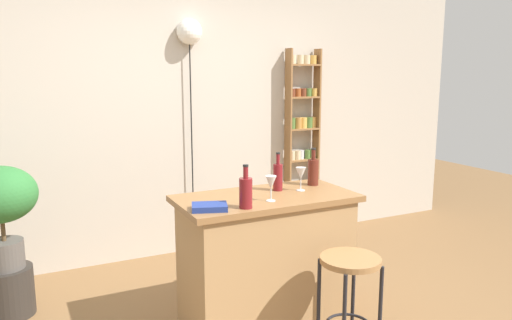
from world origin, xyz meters
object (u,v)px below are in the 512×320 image
at_px(spice_shelf, 302,142).
at_px(cookbook, 210,207).
at_px(plant_stool, 9,292).
at_px(bottle_sauce_amber, 278,176).
at_px(bottle_olive_oil, 246,192).
at_px(bottle_vinegar, 313,171).
at_px(bar_stool, 350,282).
at_px(potted_plant, 0,202).
at_px(wine_glass_center, 271,183).
at_px(pendant_globe_light, 189,34).
at_px(wine_glass_left, 301,174).

distance_m(spice_shelf, cookbook, 2.37).
distance_m(spice_shelf, plant_stool, 2.99).
distance_m(bottle_sauce_amber, bottle_olive_oil, 0.50).
bearing_deg(bottle_vinegar, bottle_sauce_amber, -173.83).
height_order(bar_stool, bottle_sauce_amber, bottle_sauce_amber).
xyz_separation_m(plant_stool, bottle_sauce_amber, (1.73, -0.82, 0.84)).
distance_m(spice_shelf, potted_plant, 2.88).
relative_size(bar_stool, spice_shelf, 0.33).
height_order(bottle_sauce_amber, wine_glass_center, bottle_sauce_amber).
height_order(wine_glass_center, pendant_globe_light, pendant_globe_light).
height_order(bottle_olive_oil, cookbook, bottle_olive_oil).
relative_size(wine_glass_left, cookbook, 0.78).
relative_size(wine_glass_center, pendant_globe_light, 0.07).
distance_m(bottle_olive_oil, pendant_globe_light, 2.06).
relative_size(bottle_sauce_amber, bottle_olive_oil, 1.00).
bearing_deg(potted_plant, bottle_vinegar, -21.12).
bearing_deg(bottle_vinegar, cookbook, -162.91).
xyz_separation_m(spice_shelf, potted_plant, (-2.81, -0.60, -0.16)).
bearing_deg(cookbook, spice_shelf, 63.70).
bearing_deg(potted_plant, plant_stool, 180.00).
bearing_deg(bottle_vinegar, potted_plant, 158.88).
height_order(wine_glass_center, cookbook, wine_glass_center).
relative_size(wine_glass_left, wine_glass_center, 1.00).
relative_size(spice_shelf, wine_glass_center, 11.88).
height_order(bar_stool, bottle_vinegar, bottle_vinegar).
bearing_deg(pendant_globe_light, bar_stool, -83.44).
xyz_separation_m(wine_glass_left, pendant_globe_light, (-0.26, 1.52, 1.02)).
bearing_deg(wine_glass_center, bottle_sauce_amber, 52.42).
bearing_deg(plant_stool, bottle_vinegar, -21.12).
relative_size(bottle_vinegar, wine_glass_left, 1.66).
height_order(bottle_sauce_amber, wine_glass_left, bottle_sauce_amber).
bearing_deg(potted_plant, spice_shelf, 12.07).
height_order(bottle_vinegar, wine_glass_center, bottle_vinegar).
height_order(potted_plant, wine_glass_left, potted_plant).
xyz_separation_m(potted_plant, bottle_sauce_amber, (1.73, -0.82, 0.18)).
bearing_deg(wine_glass_center, cookbook, -177.70).
bearing_deg(bar_stool, bottle_olive_oil, 144.03).
distance_m(bottle_olive_oil, wine_glass_left, 0.58).
xyz_separation_m(wine_glass_center, cookbook, (-0.42, -0.02, -0.10)).
bearing_deg(cookbook, bar_stool, -11.98).
bearing_deg(wine_glass_left, pendant_globe_light, 99.70).
distance_m(spice_shelf, wine_glass_center, 2.07).
bearing_deg(cookbook, potted_plant, 155.43).
xyz_separation_m(bottle_sauce_amber, bottle_olive_oil, (-0.39, -0.31, -0.00)).
height_order(spice_shelf, potted_plant, spice_shelf).
xyz_separation_m(bar_stool, wine_glass_center, (-0.30, 0.45, 0.55)).
bearing_deg(spice_shelf, wine_glass_left, -121.97).
bearing_deg(wine_glass_center, spice_shelf, 52.88).
height_order(plant_stool, wine_glass_center, wine_glass_center).
distance_m(spice_shelf, bottle_olive_oil, 2.27).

